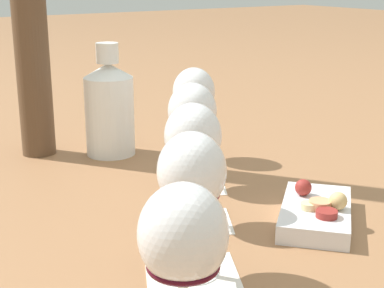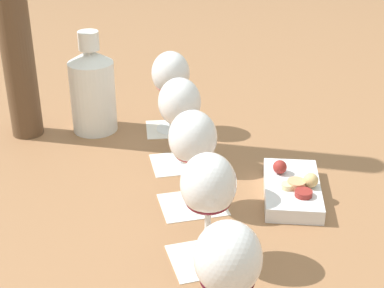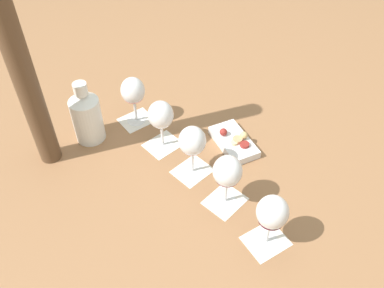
{
  "view_description": "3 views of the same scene",
  "coord_description": "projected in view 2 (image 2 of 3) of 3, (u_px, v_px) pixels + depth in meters",
  "views": [
    {
      "loc": [
        0.64,
        -0.42,
        0.34
      ],
      "look_at": [
        -0.0,
        -0.0,
        0.12
      ],
      "focal_mm": 55.0,
      "sensor_mm": 36.0,
      "label": 1
    },
    {
      "loc": [
        0.62,
        -0.56,
        0.54
      ],
      "look_at": [
        -0.0,
        -0.0,
        0.12
      ],
      "focal_mm": 55.0,
      "sensor_mm": 36.0,
      "label": 2
    },
    {
      "loc": [
        0.24,
        -0.78,
        0.91
      ],
      "look_at": [
        -0.0,
        -0.0,
        0.12
      ],
      "focal_mm": 38.0,
      "sensor_mm": 36.0,
      "label": 3
    }
  ],
  "objects": [
    {
      "name": "snack_dish",
      "position": [
        292.0,
        188.0,
        1.0
      ],
      "size": [
        0.19,
        0.19,
        0.05
      ],
      "color": "silver",
      "rests_on": "ground_plane"
    },
    {
      "name": "wine_glass_0",
      "position": [
        171.0,
        77.0,
        1.2
      ],
      "size": [
        0.08,
        0.08,
        0.17
      ],
      "color": "white",
      "rests_on": "tasting_card_0"
    },
    {
      "name": "wine_glass_3",
      "position": [
        208.0,
        189.0,
        0.8
      ],
      "size": [
        0.08,
        0.08,
        0.17
      ],
      "color": "white",
      "rests_on": "tasting_card_3"
    },
    {
      "name": "wine_glass_1",
      "position": [
        180.0,
        106.0,
        1.06
      ],
      "size": [
        0.08,
        0.08,
        0.17
      ],
      "color": "white",
      "rests_on": "tasting_card_1"
    },
    {
      "name": "ground_plane",
      "position": [
        193.0,
        205.0,
        0.99
      ],
      "size": [
        8.0,
        8.0,
        0.0
      ],
      "primitive_type": "plane",
      "color": "#936642"
    },
    {
      "name": "tasting_card_3",
      "position": [
        207.0,
        258.0,
        0.86
      ],
      "size": [
        0.13,
        0.14,
        0.0
      ],
      "color": "silver",
      "rests_on": "ground_plane"
    },
    {
      "name": "ceramic_vase",
      "position": [
        92.0,
        89.0,
        1.21
      ],
      "size": [
        0.09,
        0.09,
        0.21
      ],
      "color": "white",
      "rests_on": "ground_plane"
    },
    {
      "name": "wine_glass_2",
      "position": [
        194.0,
        141.0,
        0.94
      ],
      "size": [
        0.08,
        0.08,
        0.17
      ],
      "color": "white",
      "rests_on": "tasting_card_2"
    },
    {
      "name": "tasting_card_2",
      "position": [
        194.0,
        203.0,
        0.99
      ],
      "size": [
        0.13,
        0.14,
        0.0
      ],
      "color": "silver",
      "rests_on": "ground_plane"
    },
    {
      "name": "tasting_card_0",
      "position": [
        172.0,
        129.0,
        1.25
      ],
      "size": [
        0.14,
        0.14,
        0.0
      ],
      "color": "silver",
      "rests_on": "ground_plane"
    },
    {
      "name": "tasting_card_1",
      "position": [
        180.0,
        163.0,
        1.11
      ],
      "size": [
        0.13,
        0.14,
        0.0
      ],
      "color": "silver",
      "rests_on": "ground_plane"
    },
    {
      "name": "wine_glass_4",
      "position": [
        228.0,
        264.0,
        0.66
      ],
      "size": [
        0.08,
        0.08,
        0.17
      ],
      "color": "white",
      "rests_on": "tasting_card_4"
    }
  ]
}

